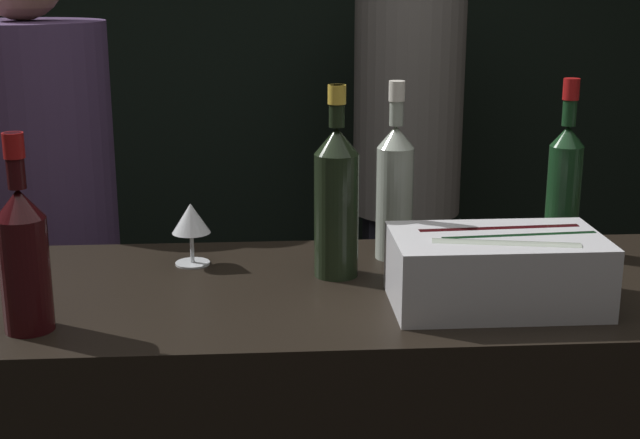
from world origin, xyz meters
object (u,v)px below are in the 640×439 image
Objects in this scene: ice_bin_with_bottles at (499,265)px; champagne_bottle at (336,198)px; red_wine_bottle_burgundy at (564,182)px; wine_glass at (191,221)px; red_wine_bottle_tall at (23,253)px; person_in_hoodie at (407,162)px; white_wine_bottle at (395,187)px; person_blond_tee at (41,237)px.

champagne_bottle is at bearing 146.61° from ice_bin_with_bottles.
ice_bin_with_bottles is at bearing -125.48° from red_wine_bottle_burgundy.
red_wine_bottle_tall is at bearing -126.59° from wine_glass.
wine_glass is 0.35× the size of red_wine_bottle_burgundy.
wine_glass is at bearing 141.84° from person_in_hoodie.
white_wine_bottle is (0.40, 0.02, 0.06)m from wine_glass.
white_wine_bottle is 0.21× the size of person_in_hoodie.
champagne_bottle reaches higher than red_wine_bottle_tall.
person_in_hoodie is at bearing 63.05° from wine_glass.
champagne_bottle is 1.12× the size of red_wine_bottle_tall.
red_wine_bottle_tall is at bearing -155.38° from champagne_bottle.
ice_bin_with_bottles is 0.61m from wine_glass.
wine_glass is (-0.55, 0.26, 0.02)m from ice_bin_with_bottles.
champagne_bottle is at bearing -141.01° from white_wine_bottle.
champagne_bottle is 0.21× the size of person_in_hoodie.
person_in_hoodie is (0.09, 1.51, -0.13)m from ice_bin_with_bottles.
wine_glass is 0.30m from champagne_bottle.
red_wine_bottle_tall is 0.19× the size of person_blond_tee.
wine_glass is at bearing 154.46° from ice_bin_with_bottles.
white_wine_bottle is 0.16m from champagne_bottle.
champagne_bottle is 1.40m from person_in_hoodie.
white_wine_bottle is 0.99× the size of champagne_bottle.
red_wine_bottle_burgundy reaches higher than red_wine_bottle_tall.
red_wine_bottle_burgundy is at bearing 19.64° from red_wine_bottle_tall.
person_blond_tee is (-0.18, 0.83, -0.22)m from red_wine_bottle_tall.
ice_bin_with_bottles is 0.79m from red_wine_bottle_tall.
red_wine_bottle_burgundy is (0.21, 0.29, 0.08)m from ice_bin_with_bottles.
person_blond_tee is at bearing 157.90° from red_wine_bottle_burgundy.
person_blond_tee reaches higher than red_wine_bottle_tall.
person_blond_tee is at bearing 139.62° from champagne_bottle.
person_blond_tee reaches higher than wine_glass.
ice_bin_with_bottles reaches higher than wine_glass.
champagne_bottle is 0.22× the size of person_blond_tee.
red_wine_bottle_burgundy is 1.24m from person_in_hoodie.
person_in_hoodie is at bearing 79.40° from white_wine_bottle.
champagne_bottle is (-0.48, -0.12, 0.00)m from red_wine_bottle_burgundy.
red_wine_bottle_burgundy is 0.49m from champagne_bottle.
red_wine_bottle_tall is at bearing -175.52° from ice_bin_with_bottles.
white_wine_bottle is at bearing 27.77° from red_wine_bottle_tall.
person_in_hoodie reaches higher than red_wine_bottle_tall.
white_wine_bottle is at bearing -177.42° from red_wine_bottle_burgundy.
white_wine_bottle is at bearing 116.01° from person_blond_tee.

